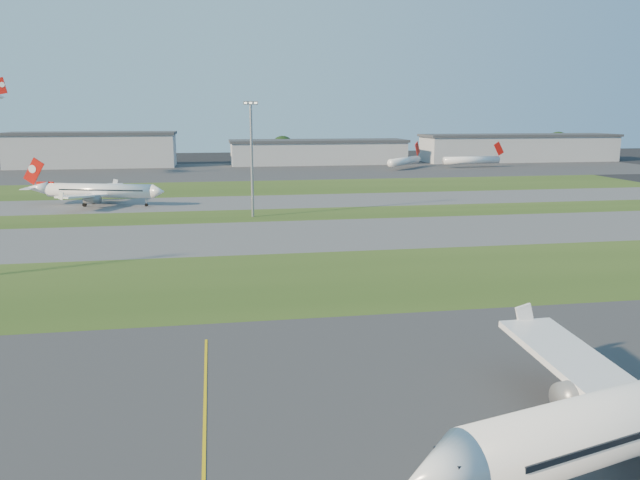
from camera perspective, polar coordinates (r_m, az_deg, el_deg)
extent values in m
cube|color=#2B4316|center=(87.93, -13.54, -4.10)|extent=(300.00, 34.00, 0.01)
cube|color=#515154|center=(120.02, -12.58, 0.10)|extent=(300.00, 32.00, 0.01)
cube|color=#2B4316|center=(144.60, -12.14, 2.03)|extent=(300.00, 18.00, 0.01)
cube|color=#515154|center=(166.33, -11.86, 3.26)|extent=(300.00, 26.00, 0.01)
cube|color=#2B4316|center=(199.05, -11.56, 4.60)|extent=(300.00, 40.00, 0.01)
cube|color=#333335|center=(258.71, -11.20, 6.16)|extent=(400.00, 80.00, 0.01)
cube|color=white|center=(53.38, 22.45, -10.37)|extent=(5.30, 16.64, 1.70)
cylinder|color=slate|center=(51.21, 23.09, -12.84)|extent=(5.14, 3.66, 2.54)
cylinder|color=white|center=(168.50, -19.45, 4.29)|extent=(27.65, 11.55, 3.53)
cube|color=#B7110B|center=(176.66, -24.70, 5.74)|extent=(5.85, 2.08, 7.03)
cube|color=white|center=(175.57, -18.63, 4.45)|extent=(4.92, 14.13, 1.43)
cube|color=white|center=(162.44, -20.90, 3.78)|extent=(10.77, 14.08, 1.43)
cylinder|color=slate|center=(173.26, -18.49, 4.04)|extent=(4.35, 3.19, 2.13)
cylinder|color=slate|center=(163.71, -20.11, 3.52)|extent=(4.35, 3.19, 2.13)
cylinder|color=white|center=(269.24, 7.72, 7.16)|extent=(20.02, 21.25, 3.20)
cube|color=#B7110B|center=(280.71, 8.90, 8.28)|extent=(3.74, 4.00, 6.16)
cylinder|color=white|center=(280.51, 13.67, 7.11)|extent=(26.18, 5.49, 3.20)
cube|color=#B7110B|center=(286.63, 16.03, 8.04)|extent=(5.18, 0.76, 6.16)
cylinder|color=gray|center=(141.27, -6.25, 7.11)|extent=(0.60, 0.60, 25.00)
cube|color=gray|center=(140.88, -6.37, 12.35)|extent=(3.20, 0.50, 0.80)
cube|color=#FFF2CC|center=(140.88, -6.37, 12.35)|extent=(2.80, 0.70, 0.35)
cube|color=#93969A|center=(292.57, -20.05, 7.66)|extent=(70.00, 22.00, 14.00)
cube|color=#383A3F|center=(292.25, -20.15, 9.14)|extent=(71.40, 23.00, 1.20)
cube|color=#93969A|center=(292.26, -0.17, 7.95)|extent=(80.00, 22.00, 10.00)
cube|color=#383A3F|center=(291.97, -0.17, 9.05)|extent=(81.60, 23.00, 1.20)
cube|color=#93969A|center=(324.25, 17.71, 7.94)|extent=(95.00, 22.00, 12.00)
cube|color=#383A3F|center=(323.96, 17.78, 9.10)|extent=(96.90, 23.00, 1.20)
cylinder|color=black|center=(300.51, -14.89, 7.05)|extent=(1.00, 1.00, 3.60)
sphere|color=black|center=(300.24, -14.93, 7.82)|extent=(9.90, 9.90, 9.90)
cylinder|color=black|center=(304.21, -3.42, 7.52)|extent=(1.00, 1.00, 4.20)
sphere|color=black|center=(303.92, -3.43, 8.41)|extent=(11.55, 11.55, 11.55)
cylinder|color=black|center=(319.44, 10.23, 7.51)|extent=(1.00, 1.00, 3.80)
sphere|color=black|center=(319.18, 10.26, 8.28)|extent=(10.45, 10.45, 10.45)
cylinder|color=black|center=(352.93, 20.84, 7.38)|extent=(1.00, 1.00, 4.60)
sphere|color=black|center=(352.67, 20.90, 8.22)|extent=(12.65, 12.65, 12.65)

